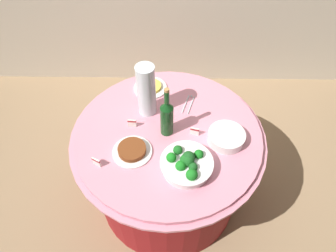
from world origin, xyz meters
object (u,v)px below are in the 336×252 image
object	(u,v)px
decorative_fruit_vase	(147,93)
label_placard_rear	(195,131)
food_plate_fried_egg	(150,87)
broccoli_bowl	(187,164)
wine_bottle	(167,116)
food_plate_stir_fry	(132,151)
label_placard_mid	(96,162)
label_placard_front	(132,123)
serving_tongs	(189,104)
plate_stack	(226,137)

from	to	relation	value
decorative_fruit_vase	label_placard_rear	xyz separation A→B (m)	(0.28, -0.19, -0.12)
decorative_fruit_vase	food_plate_fried_egg	world-z (taller)	decorative_fruit_vase
broccoli_bowl	wine_bottle	size ratio (longest dim) A/B	0.83
food_plate_stir_fry	label_placard_mid	size ratio (longest dim) A/B	4.00
wine_bottle	label_placard_front	xyz separation A→B (m)	(-0.21, 0.04, -0.10)
decorative_fruit_vase	food_plate_stir_fry	bearing A→B (deg)	-101.83
serving_tongs	food_plate_stir_fry	bearing A→B (deg)	-130.40
broccoli_bowl	label_placard_mid	world-z (taller)	broccoli_bowl
wine_bottle	decorative_fruit_vase	world-z (taller)	decorative_fruit_vase
serving_tongs	label_placard_front	xyz separation A→B (m)	(-0.34, -0.19, 0.03)
wine_bottle	label_placard_front	world-z (taller)	wine_bottle
broccoli_bowl	food_plate_stir_fry	bearing A→B (deg)	161.51
food_plate_stir_fry	decorative_fruit_vase	bearing A→B (deg)	78.17
label_placard_rear	food_plate_stir_fry	bearing A→B (deg)	-159.13
label_placard_rear	broccoli_bowl	bearing A→B (deg)	-103.00
plate_stack	label_placard_front	xyz separation A→B (m)	(-0.54, 0.10, 0.00)
broccoli_bowl	label_placard_mid	distance (m)	0.48
decorative_fruit_vase	label_placard_mid	size ratio (longest dim) A/B	6.18
serving_tongs	label_placard_rear	distance (m)	0.25
label_placard_mid	wine_bottle	bearing A→B (deg)	33.07
wine_bottle	food_plate_stir_fry	bearing A→B (deg)	-140.53
broccoli_bowl	wine_bottle	world-z (taller)	wine_bottle
plate_stack	wine_bottle	world-z (taller)	wine_bottle
serving_tongs	label_placard_rear	world-z (taller)	label_placard_rear
plate_stack	food_plate_stir_fry	distance (m)	0.53
decorative_fruit_vase	serving_tongs	xyz separation A→B (m)	(0.26, 0.06, -0.15)
broccoli_bowl	label_placard_rear	world-z (taller)	broccoli_bowl
wine_bottle	food_plate_stir_fry	world-z (taller)	wine_bottle
label_placard_front	label_placard_rear	distance (m)	0.37
broccoli_bowl	decorative_fruit_vase	bearing A→B (deg)	118.72
food_plate_fried_egg	label_placard_front	world-z (taller)	label_placard_front
label_placard_rear	wine_bottle	bearing A→B (deg)	172.12
plate_stack	serving_tongs	world-z (taller)	plate_stack
food_plate_stir_fry	serving_tongs	bearing A→B (deg)	49.60
decorative_fruit_vase	food_plate_fried_egg	xyz separation A→B (m)	(0.00, 0.20, -0.14)
label_placard_mid	broccoli_bowl	bearing A→B (deg)	-1.67
food_plate_stir_fry	wine_bottle	bearing A→B (deg)	39.47
serving_tongs	food_plate_fried_egg	size ratio (longest dim) A/B	0.75
food_plate_fried_egg	food_plate_stir_fry	world-z (taller)	food_plate_stir_fry
plate_stack	label_placard_rear	size ratio (longest dim) A/B	3.82
plate_stack	label_placard_rear	xyz separation A→B (m)	(-0.18, 0.04, 0.00)
label_placard_rear	food_plate_fried_egg	bearing A→B (deg)	125.55
serving_tongs	label_placard_mid	bearing A→B (deg)	-137.30
label_placard_rear	label_placard_mid	bearing A→B (deg)	-157.61
label_placard_mid	label_placard_rear	world-z (taller)	same
serving_tongs	decorative_fruit_vase	bearing A→B (deg)	-166.64
plate_stack	decorative_fruit_vase	distance (m)	0.53
plate_stack	label_placard_rear	distance (m)	0.18
serving_tongs	wine_bottle	bearing A→B (deg)	-120.95
wine_bottle	label_placard_front	distance (m)	0.23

